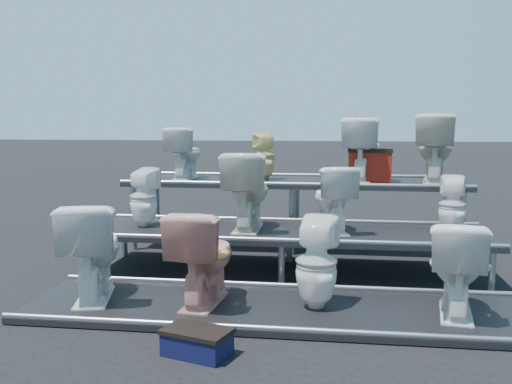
# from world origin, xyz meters

# --- Properties ---
(ground) EXTENTS (80.00, 80.00, 0.00)m
(ground) POSITION_xyz_m (0.00, 0.00, 0.00)
(ground) COLOR black
(ground) RESTS_ON ground
(tier_front) EXTENTS (4.20, 1.20, 0.06)m
(tier_front) POSITION_xyz_m (0.00, -1.30, 0.03)
(tier_front) COLOR black
(tier_front) RESTS_ON ground
(tier_mid) EXTENTS (4.20, 1.20, 0.46)m
(tier_mid) POSITION_xyz_m (0.00, 0.00, 0.23)
(tier_mid) COLOR black
(tier_mid) RESTS_ON ground
(tier_back) EXTENTS (4.20, 1.20, 0.86)m
(tier_back) POSITION_xyz_m (0.00, 1.30, 0.43)
(tier_back) COLOR black
(tier_back) RESTS_ON ground
(toilet_0) EXTENTS (0.68, 0.94, 0.86)m
(toilet_0) POSITION_xyz_m (-1.59, -1.30, 0.49)
(toilet_0) COLOR white
(toilet_0) RESTS_ON tier_front
(toilet_1) EXTENTS (0.53, 0.84, 0.82)m
(toilet_1) POSITION_xyz_m (-0.60, -1.30, 0.47)
(toilet_1) COLOR #E59889
(toilet_1) RESTS_ON tier_front
(toilet_2) EXTENTS (0.41, 0.41, 0.77)m
(toilet_2) POSITION_xyz_m (0.37, -1.30, 0.45)
(toilet_2) COLOR white
(toilet_2) RESTS_ON tier_front
(toilet_3) EXTENTS (0.55, 0.82, 0.77)m
(toilet_3) POSITION_xyz_m (1.49, -1.30, 0.45)
(toilet_3) COLOR white
(toilet_3) RESTS_ON tier_front
(toilet_4) EXTENTS (0.36, 0.36, 0.65)m
(toilet_4) POSITION_xyz_m (-1.56, 0.00, 0.78)
(toilet_4) COLOR white
(toilet_4) RESTS_ON tier_mid
(toilet_5) EXTENTS (0.47, 0.82, 0.83)m
(toilet_5) POSITION_xyz_m (-0.42, 0.00, 0.88)
(toilet_5) COLOR silver
(toilet_5) RESTS_ON tier_mid
(toilet_6) EXTENTS (0.55, 0.76, 0.70)m
(toilet_6) POSITION_xyz_m (0.49, 0.00, 0.81)
(toilet_6) COLOR white
(toilet_6) RESTS_ON tier_mid
(toilet_7) EXTENTS (0.31, 0.32, 0.60)m
(toilet_7) POSITION_xyz_m (1.69, 0.00, 0.76)
(toilet_7) COLOR white
(toilet_7) RESTS_ON tier_mid
(toilet_8) EXTENTS (0.41, 0.67, 0.67)m
(toilet_8) POSITION_xyz_m (-1.44, 1.30, 1.19)
(toilet_8) COLOR white
(toilet_8) RESTS_ON tier_back
(toilet_9) EXTENTS (0.36, 0.36, 0.61)m
(toilet_9) POSITION_xyz_m (-0.39, 1.30, 1.17)
(toilet_9) COLOR #D5CB82
(toilet_9) RESTS_ON tier_back
(toilet_10) EXTENTS (0.59, 0.85, 0.79)m
(toilet_10) POSITION_xyz_m (0.86, 1.30, 1.25)
(toilet_10) COLOR white
(toilet_10) RESTS_ON tier_back
(toilet_11) EXTENTS (0.60, 0.89, 0.84)m
(toilet_11) POSITION_xyz_m (1.72, 1.30, 1.28)
(toilet_11) COLOR silver
(toilet_11) RESTS_ON tier_back
(red_crate) EXTENTS (0.53, 0.43, 0.37)m
(red_crate) POSITION_xyz_m (0.93, 1.25, 1.05)
(red_crate) COLOR maroon
(red_crate) RESTS_ON tier_back
(step_stool) EXTENTS (0.50, 0.39, 0.16)m
(step_stool) POSITION_xyz_m (-0.42, -2.25, 0.08)
(step_stool) COLOR black
(step_stool) RESTS_ON ground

